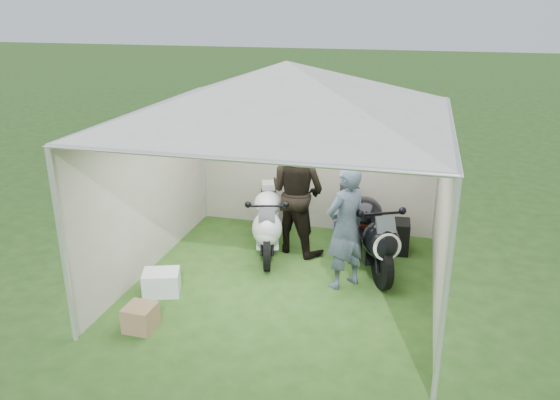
# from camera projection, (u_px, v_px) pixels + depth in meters

# --- Properties ---
(ground) EXTENTS (80.00, 80.00, 0.00)m
(ground) POSITION_uv_depth(u_px,v_px,m) (286.00, 280.00, 7.65)
(ground) COLOR #264917
(ground) RESTS_ON ground
(canopy_tent) EXTENTS (5.66, 5.66, 3.00)m
(canopy_tent) POSITION_uv_depth(u_px,v_px,m) (287.00, 95.00, 6.80)
(canopy_tent) COLOR silver
(canopy_tent) RESTS_ON ground
(motorcycle_white) EXTENTS (0.77, 1.91, 0.96)m
(motorcycle_white) POSITION_uv_depth(u_px,v_px,m) (268.00, 220.00, 8.32)
(motorcycle_white) COLOR black
(motorcycle_white) RESTS_ON ground
(motorcycle_black) EXTENTS (1.13, 1.98, 1.04)m
(motorcycle_black) POSITION_uv_depth(u_px,v_px,m) (368.00, 230.00, 7.84)
(motorcycle_black) COLOR black
(motorcycle_black) RESTS_ON ground
(paddock_stand) EXTENTS (0.46, 0.39, 0.30)m
(paddock_stand) POSITION_uv_depth(u_px,v_px,m) (348.00, 232.00, 8.88)
(paddock_stand) COLOR #2925CC
(paddock_stand) RESTS_ON ground
(person_dark_jacket) EXTENTS (1.14, 1.03, 1.92)m
(person_dark_jacket) POSITION_uv_depth(u_px,v_px,m) (297.00, 192.00, 8.26)
(person_dark_jacket) COLOR black
(person_dark_jacket) RESTS_ON ground
(person_blue_jacket) EXTENTS (0.73, 0.75, 1.73)m
(person_blue_jacket) POSITION_uv_depth(u_px,v_px,m) (346.00, 227.00, 7.22)
(person_blue_jacket) COLOR slate
(person_blue_jacket) RESTS_ON ground
(equipment_box) EXTENTS (0.53, 0.44, 0.51)m
(equipment_box) POSITION_uv_depth(u_px,v_px,m) (392.00, 236.00, 8.46)
(equipment_box) COLOR black
(equipment_box) RESTS_ON ground
(crate_0) EXTENTS (0.57, 0.51, 0.32)m
(crate_0) POSITION_uv_depth(u_px,v_px,m) (162.00, 282.00, 7.26)
(crate_0) COLOR silver
(crate_0) RESTS_ON ground
(crate_1) EXTENTS (0.35, 0.35, 0.31)m
(crate_1) POSITION_uv_depth(u_px,v_px,m) (141.00, 317.00, 6.46)
(crate_1) COLOR olive
(crate_1) RESTS_ON ground
(crate_2) EXTENTS (0.37, 0.34, 0.22)m
(crate_2) POSITION_uv_depth(u_px,v_px,m) (138.00, 320.00, 6.49)
(crate_2) COLOR silver
(crate_2) RESTS_ON ground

